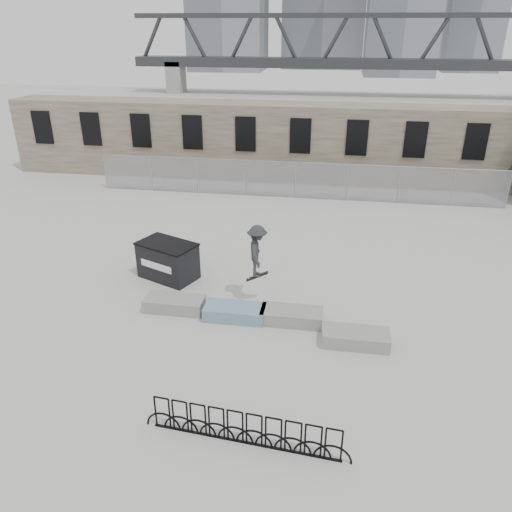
{
  "coord_description": "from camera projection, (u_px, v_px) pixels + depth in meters",
  "views": [
    {
      "loc": [
        2.04,
        -13.88,
        8.88
      ],
      "look_at": [
        -0.5,
        1.96,
        1.3
      ],
      "focal_mm": 35.0,
      "sensor_mm": 36.0,
      "label": 1
    }
  ],
  "objects": [
    {
      "name": "planter_far_left",
      "position": [
        175.0,
        303.0,
        16.84
      ],
      "size": [
        2.0,
        0.9,
        0.44
      ],
      "color": "gray",
      "rests_on": "ground"
    },
    {
      "name": "chainlink_fence",
      "position": [
        296.0,
        180.0,
        27.19
      ],
      "size": [
        22.06,
        0.06,
        2.02
      ],
      "color": "gray",
      "rests_on": "ground"
    },
    {
      "name": "planter_center_right",
      "position": [
        291.0,
        315.0,
        16.14
      ],
      "size": [
        2.0,
        0.9,
        0.44
      ],
      "color": "gray",
      "rests_on": "ground"
    },
    {
      "name": "dumpster",
      "position": [
        168.0,
        260.0,
        18.78
      ],
      "size": [
        2.49,
        2.05,
        1.41
      ],
      "rotation": [
        0.0,
        0.0,
        -0.41
      ],
      "color": "black",
      "rests_on": "ground"
    },
    {
      "name": "stone_wall",
      "position": [
        302.0,
        142.0,
        30.01
      ],
      "size": [
        36.0,
        2.58,
        4.5
      ],
      "color": "#665B4B",
      "rests_on": "ground"
    },
    {
      "name": "truss_bridge",
      "position": [
        406.0,
        63.0,
        62.39
      ],
      "size": [
        70.0,
        3.0,
        9.8
      ],
      "color": "#2D3033",
      "rests_on": "ground"
    },
    {
      "name": "bike_rack",
      "position": [
        245.0,
        429.0,
        11.39
      ],
      "size": [
        4.92,
        0.5,
        0.9
      ],
      "rotation": [
        0.0,
        0.0,
        -0.09
      ],
      "color": "black",
      "rests_on": "ground"
    },
    {
      "name": "ground",
      "position": [
        261.0,
        318.0,
        16.48
      ],
      "size": [
        120.0,
        120.0,
        0.0
      ],
      "primitive_type": "plane",
      "color": "#ABABA6",
      "rests_on": "ground"
    },
    {
      "name": "skateboarder",
      "position": [
        257.0,
        251.0,
        16.54
      ],
      "size": [
        0.86,
        1.27,
        2.02
      ],
      "rotation": [
        0.0,
        0.0,
        1.74
      ],
      "color": "#2A2B2D",
      "rests_on": "ground"
    },
    {
      "name": "planter_center_left",
      "position": [
        235.0,
        312.0,
        16.35
      ],
      "size": [
        2.0,
        0.9,
        0.44
      ],
      "color": "teal",
      "rests_on": "ground"
    },
    {
      "name": "planter_offset",
      "position": [
        356.0,
        337.0,
        15.03
      ],
      "size": [
        2.0,
        0.9,
        0.44
      ],
      "color": "gray",
      "rests_on": "ground"
    }
  ]
}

